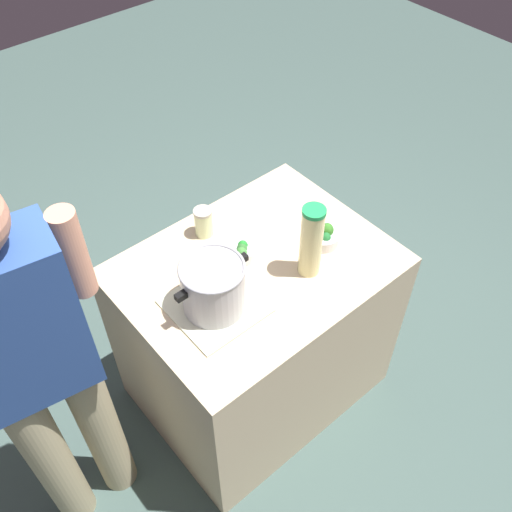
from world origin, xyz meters
TOP-DOWN VIEW (x-y plane):
  - ground_plane at (0.00, 0.00)m, footprint 8.00×8.00m
  - counter_slab at (0.00, 0.00)m, footprint 1.01×0.77m
  - dish_cloth at (0.24, 0.06)m, footprint 0.30×0.31m
  - cooking_pot at (0.24, 0.06)m, footprint 0.30×0.23m
  - lemonade_pitcher at (-0.13, 0.15)m, footprint 0.08×0.08m
  - mason_jar at (0.05, -0.26)m, footprint 0.07×0.07m
  - broccoli_bowl_front at (0.02, -0.06)m, footprint 0.10×0.10m
  - broccoli_bowl_center at (-0.28, 0.08)m, footprint 0.13×0.13m
  - person_cook at (0.84, -0.04)m, footprint 0.50×0.25m

SIDE VIEW (x-z plane):
  - ground_plane at x=0.00m, z-range 0.00..0.00m
  - counter_slab at x=0.00m, z-range 0.00..0.85m
  - dish_cloth at x=0.24m, z-range 0.85..0.86m
  - broccoli_bowl_front at x=0.02m, z-range 0.85..0.92m
  - broccoli_bowl_center at x=-0.28m, z-range 0.84..0.92m
  - mason_jar at x=0.05m, z-range 0.85..0.97m
  - person_cook at x=0.84m, z-range 0.09..1.76m
  - cooking_pot at x=0.24m, z-range 0.86..1.06m
  - lemonade_pitcher at x=-0.13m, z-range 0.85..1.16m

